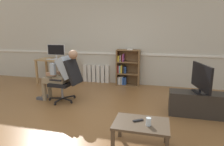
% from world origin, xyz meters
% --- Properties ---
extents(ground_plane, '(18.00, 18.00, 0.00)m').
position_xyz_m(ground_plane, '(0.00, 0.00, 0.00)').
color(ground_plane, brown).
extents(back_wall, '(12.00, 0.13, 2.70)m').
position_xyz_m(back_wall, '(0.00, 2.65, 1.35)').
color(back_wall, beige).
rests_on(back_wall, ground_plane).
extents(computer_desk, '(1.13, 0.60, 0.76)m').
position_xyz_m(computer_desk, '(-1.97, 2.15, 0.64)').
color(computer_desk, tan).
rests_on(computer_desk, ground_plane).
extents(imac_monitor, '(0.59, 0.14, 0.44)m').
position_xyz_m(imac_monitor, '(-1.99, 2.23, 1.01)').
color(imac_monitor, silver).
rests_on(imac_monitor, computer_desk).
extents(keyboard, '(0.37, 0.12, 0.02)m').
position_xyz_m(keyboard, '(-1.99, 2.01, 0.77)').
color(keyboard, silver).
rests_on(keyboard, computer_desk).
extents(computer_mouse, '(0.06, 0.10, 0.03)m').
position_xyz_m(computer_mouse, '(-1.72, 2.03, 0.77)').
color(computer_mouse, white).
rests_on(computer_mouse, computer_desk).
extents(bookshelf, '(0.68, 0.29, 1.09)m').
position_xyz_m(bookshelf, '(0.18, 2.44, 0.50)').
color(bookshelf, brown).
rests_on(bookshelf, ground_plane).
extents(radiator, '(0.85, 0.08, 0.55)m').
position_xyz_m(radiator, '(-0.81, 2.54, 0.27)').
color(radiator, white).
rests_on(radiator, ground_plane).
extents(office_chair, '(0.78, 0.62, 0.98)m').
position_xyz_m(office_chair, '(-0.86, 0.73, 0.53)').
color(office_chair, black).
rests_on(office_chair, ground_plane).
extents(person_seated, '(1.06, 0.41, 1.19)m').
position_xyz_m(person_seated, '(-1.02, 0.74, 0.64)').
color(person_seated, '#937F60').
rests_on(person_seated, ground_plane).
extents(tv_stand, '(1.08, 0.36, 0.46)m').
position_xyz_m(tv_stand, '(1.90, 0.66, 0.23)').
color(tv_stand, '#2D2823').
rests_on(tv_stand, ground_plane).
extents(tv_screen, '(0.26, 0.79, 0.54)m').
position_xyz_m(tv_screen, '(1.90, 0.66, 0.74)').
color(tv_screen, black).
rests_on(tv_screen, tv_stand).
extents(coffee_table, '(0.73, 0.51, 0.38)m').
position_xyz_m(coffee_table, '(0.95, -0.68, 0.33)').
color(coffee_table, '#4C3D2D').
rests_on(coffee_table, ground_plane).
extents(drinking_glass, '(0.07, 0.07, 0.10)m').
position_xyz_m(drinking_glass, '(1.04, -0.73, 0.43)').
color(drinking_glass, silver).
rests_on(drinking_glass, coffee_table).
extents(spare_remote, '(0.14, 0.11, 0.02)m').
position_xyz_m(spare_remote, '(0.90, -0.64, 0.39)').
color(spare_remote, black).
rests_on(spare_remote, coffee_table).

